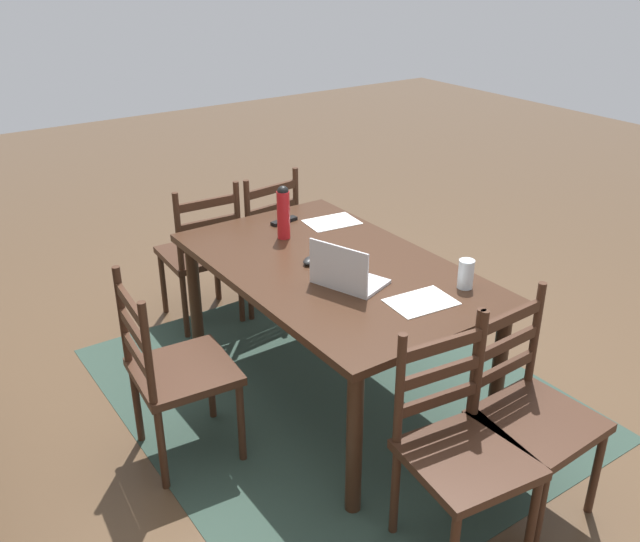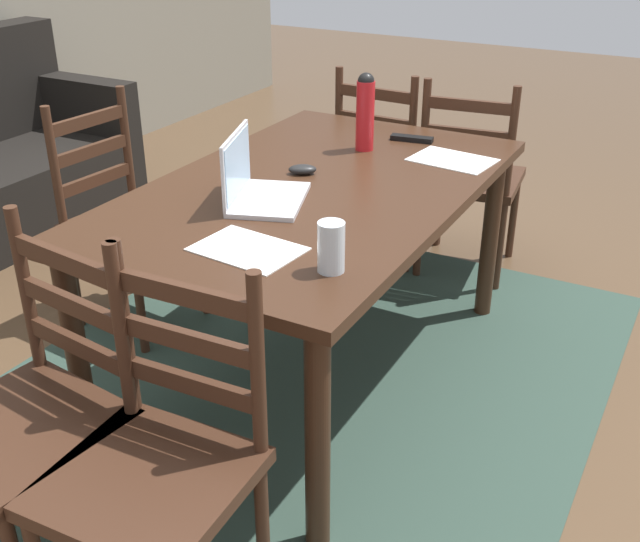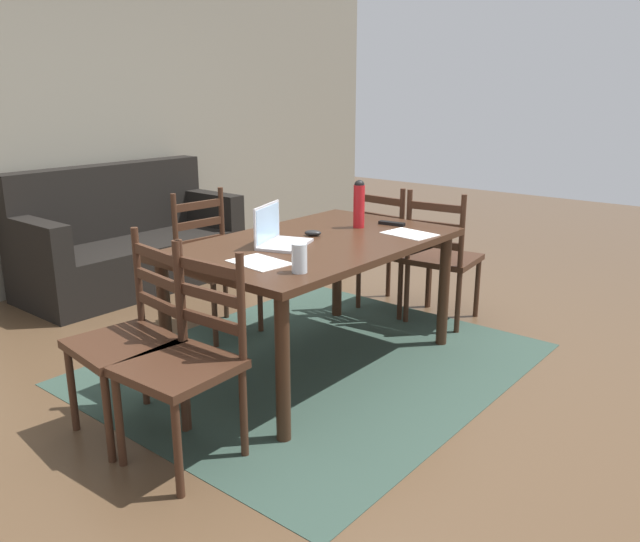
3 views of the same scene
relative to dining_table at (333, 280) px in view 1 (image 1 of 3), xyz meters
The scene contains 15 objects.
ground_plane 0.68m from the dining_table, ahead, with size 14.00×14.00×0.00m, color brown.
area_rug 0.68m from the dining_table, ahead, with size 2.44×2.08×0.01m, color #2D4238.
dining_table is the anchor object (origin of this frame).
chair_left_far 1.17m from the dining_table, 169.98° to the left, with size 0.49×0.49×0.95m.
chair_far_head 0.91m from the dining_table, 89.78° to the left, with size 0.48×0.48×0.95m.
chair_left_near 1.17m from the dining_table, 169.81° to the right, with size 0.46×0.46×0.95m.
chair_right_far 1.17m from the dining_table, 10.37° to the left, with size 0.46×0.46×0.95m.
chair_right_near 1.17m from the dining_table, 10.51° to the right, with size 0.49×0.49×0.95m.
laptop 0.28m from the dining_table, 157.97° to the left, with size 0.38×0.32×0.23m.
water_bottle 0.50m from the dining_table, ahead, with size 0.07×0.07×0.30m.
drinking_glass 0.68m from the dining_table, 146.96° to the right, with size 0.07×0.07×0.14m, color silver.
computer_mouse 0.16m from the dining_table, 48.29° to the left, with size 0.06×0.10×0.03m, color black.
tv_remote 0.65m from the dining_table, ahead, with size 0.04×0.17×0.02m, color black.
paper_stack_left 0.59m from the dining_table, 34.93° to the right, with size 0.21×0.30×0.00m, color white.
paper_stack_right 0.57m from the dining_table, behind, with size 0.21×0.30×0.00m, color white.
Camera 1 is at (-2.56, 1.85, 2.23)m, focal length 38.90 mm.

